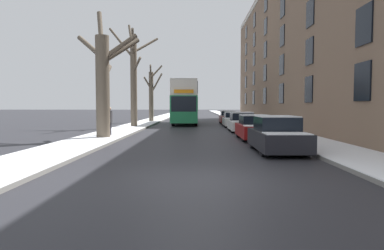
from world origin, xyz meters
The scene contains 14 objects.
ground_plane centered at (0.00, 0.00, 0.00)m, with size 320.00×320.00×0.00m, color #28282D.
sidewalk_left centered at (-5.61, 53.00, 0.08)m, with size 2.64×130.00×0.16m.
sidewalk_right centered at (5.61, 53.00, 0.08)m, with size 2.64×130.00×0.16m.
terrace_facade_right centered at (11.43, 23.17, 7.31)m, with size 9.10×47.21×14.61m.
bare_tree_left_0 centered at (-5.29, 10.47, 3.38)m, with size 3.81×2.25×7.44m.
bare_tree_left_1 centered at (-5.50, 20.68, 4.36)m, with size 4.21×4.23×9.12m.
bare_tree_left_2 centered at (-5.30, 30.61, 3.24)m, with size 2.13×3.06×6.58m.
double_decker_bus centered at (-1.24, 26.81, 2.46)m, with size 2.52×10.46×4.35m.
parked_car_0 centered at (3.23, 5.35, 0.69)m, with size 1.81×4.16×1.49m.
parked_car_1 centered at (3.23, 10.65, 0.65)m, with size 1.81×4.23×1.40m.
parked_car_2 centered at (3.23, 16.43, 0.67)m, with size 1.79×4.01×1.46m.
parked_car_3 centered at (3.23, 22.19, 0.64)m, with size 1.79×4.17×1.38m.
parked_car_4 centered at (3.23, 27.63, 0.65)m, with size 1.71×3.99×1.40m.
pedestrian_left_sidewalk centered at (-5.30, 11.61, 1.02)m, with size 0.40×0.40×1.85m.
Camera 1 is at (-0.06, -8.70, 1.91)m, focal length 32.00 mm.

